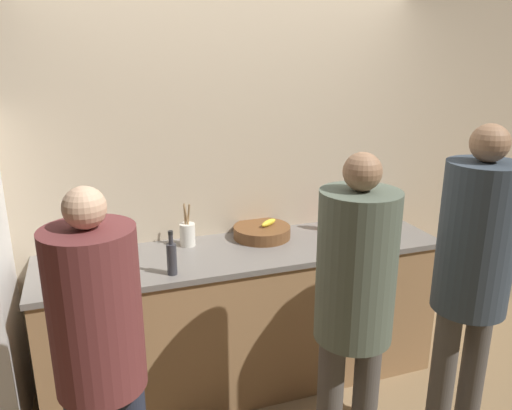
{
  "coord_description": "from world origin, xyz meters",
  "views": [
    {
      "loc": [
        -0.89,
        -2.4,
        2.14
      ],
      "look_at": [
        0.0,
        0.15,
        1.3
      ],
      "focal_mm": 35.0,
      "sensor_mm": 36.0,
      "label": 1
    }
  ],
  "objects_px": {
    "person_left": "(99,342)",
    "utensil_crock": "(188,234)",
    "fruit_bowl": "(262,232)",
    "bottle_green": "(361,209)",
    "person_center": "(354,295)",
    "person_right": "(473,267)",
    "bottle_dark": "(172,257)",
    "cup_blue": "(384,227)",
    "bottle_red": "(324,218)"
  },
  "relations": [
    {
      "from": "fruit_bowl",
      "to": "utensil_crock",
      "type": "height_order",
      "value": "utensil_crock"
    },
    {
      "from": "person_right",
      "to": "fruit_bowl",
      "type": "distance_m",
      "value": 1.33
    },
    {
      "from": "bottle_green",
      "to": "bottle_dark",
      "type": "distance_m",
      "value": 1.53
    },
    {
      "from": "fruit_bowl",
      "to": "bottle_dark",
      "type": "xyz_separation_m",
      "value": [
        -0.66,
        -0.38,
        0.06
      ]
    },
    {
      "from": "bottle_red",
      "to": "utensil_crock",
      "type": "bearing_deg",
      "value": 179.15
    },
    {
      "from": "person_left",
      "to": "bottle_dark",
      "type": "relative_size",
      "value": 6.51
    },
    {
      "from": "utensil_crock",
      "to": "bottle_green",
      "type": "bearing_deg",
      "value": 3.18
    },
    {
      "from": "bottle_red",
      "to": "bottle_dark",
      "type": "bearing_deg",
      "value": -161.36
    },
    {
      "from": "fruit_bowl",
      "to": "cup_blue",
      "type": "distance_m",
      "value": 0.84
    },
    {
      "from": "person_center",
      "to": "bottle_red",
      "type": "relative_size",
      "value": 8.31
    },
    {
      "from": "person_right",
      "to": "bottle_dark",
      "type": "distance_m",
      "value": 1.57
    },
    {
      "from": "person_left",
      "to": "fruit_bowl",
      "type": "xyz_separation_m",
      "value": [
        1.08,
        1.03,
        -0.01
      ]
    },
    {
      "from": "cup_blue",
      "to": "utensil_crock",
      "type": "bearing_deg",
      "value": 170.47
    },
    {
      "from": "bottle_green",
      "to": "fruit_bowl",
      "type": "bearing_deg",
      "value": -173.72
    },
    {
      "from": "bottle_green",
      "to": "bottle_red",
      "type": "bearing_deg",
      "value": -165.71
    },
    {
      "from": "person_center",
      "to": "bottle_dark",
      "type": "relative_size",
      "value": 6.76
    },
    {
      "from": "person_right",
      "to": "cup_blue",
      "type": "bearing_deg",
      "value": 84.56
    },
    {
      "from": "person_left",
      "to": "person_center",
      "type": "bearing_deg",
      "value": -2.75
    },
    {
      "from": "person_left",
      "to": "fruit_bowl",
      "type": "relative_size",
      "value": 4.39
    },
    {
      "from": "fruit_bowl",
      "to": "bottle_green",
      "type": "bearing_deg",
      "value": 6.28
    },
    {
      "from": "bottle_red",
      "to": "cup_blue",
      "type": "bearing_deg",
      "value": -30.29
    },
    {
      "from": "bottle_dark",
      "to": "cup_blue",
      "type": "xyz_separation_m",
      "value": [
        1.47,
        0.17,
        -0.06
      ]
    },
    {
      "from": "bottle_green",
      "to": "person_center",
      "type": "bearing_deg",
      "value": -121.79
    },
    {
      "from": "utensil_crock",
      "to": "bottle_red",
      "type": "bearing_deg",
      "value": -0.85
    },
    {
      "from": "person_left",
      "to": "cup_blue",
      "type": "relative_size",
      "value": 18.19
    },
    {
      "from": "person_left",
      "to": "bottle_dark",
      "type": "xyz_separation_m",
      "value": [
        0.42,
        0.65,
        0.05
      ]
    },
    {
      "from": "bottle_dark",
      "to": "cup_blue",
      "type": "height_order",
      "value": "bottle_dark"
    },
    {
      "from": "person_right",
      "to": "fruit_bowl",
      "type": "relative_size",
      "value": 4.82
    },
    {
      "from": "person_right",
      "to": "utensil_crock",
      "type": "xyz_separation_m",
      "value": [
        -1.22,
        1.13,
        -0.07
      ]
    },
    {
      "from": "person_left",
      "to": "utensil_crock",
      "type": "distance_m",
      "value": 1.2
    },
    {
      "from": "utensil_crock",
      "to": "bottle_green",
      "type": "distance_m",
      "value": 1.3
    },
    {
      "from": "cup_blue",
      "to": "bottle_red",
      "type": "bearing_deg",
      "value": 149.71
    },
    {
      "from": "cup_blue",
      "to": "person_center",
      "type": "bearing_deg",
      "value": -130.01
    },
    {
      "from": "bottle_green",
      "to": "person_left",
      "type": "bearing_deg",
      "value": -149.25
    },
    {
      "from": "fruit_bowl",
      "to": "bottle_green",
      "type": "xyz_separation_m",
      "value": [
        0.8,
        0.09,
        0.05
      ]
    },
    {
      "from": "utensil_crock",
      "to": "person_right",
      "type": "bearing_deg",
      "value": -42.72
    },
    {
      "from": "person_center",
      "to": "utensil_crock",
      "type": "relative_size",
      "value": 6.22
    },
    {
      "from": "bottle_dark",
      "to": "cup_blue",
      "type": "distance_m",
      "value": 1.49
    },
    {
      "from": "person_left",
      "to": "utensil_crock",
      "type": "xyz_separation_m",
      "value": [
        0.59,
        1.05,
        0.03
      ]
    },
    {
      "from": "person_center",
      "to": "person_left",
      "type": "bearing_deg",
      "value": 177.25
    },
    {
      "from": "person_center",
      "to": "bottle_green",
      "type": "distance_m",
      "value": 1.38
    },
    {
      "from": "person_right",
      "to": "bottle_green",
      "type": "xyz_separation_m",
      "value": [
        0.07,
        1.2,
        -0.06
      ]
    },
    {
      "from": "person_left",
      "to": "cup_blue",
      "type": "height_order",
      "value": "person_left"
    },
    {
      "from": "person_center",
      "to": "bottle_green",
      "type": "relative_size",
      "value": 7.66
    },
    {
      "from": "utensil_crock",
      "to": "cup_blue",
      "type": "bearing_deg",
      "value": -9.53
    },
    {
      "from": "person_center",
      "to": "person_right",
      "type": "distance_m",
      "value": 0.66
    },
    {
      "from": "bottle_green",
      "to": "bottle_dark",
      "type": "height_order",
      "value": "bottle_dark"
    },
    {
      "from": "person_left",
      "to": "person_center",
      "type": "relative_size",
      "value": 0.96
    },
    {
      "from": "person_center",
      "to": "fruit_bowl",
      "type": "relative_size",
      "value": 4.56
    },
    {
      "from": "bottle_green",
      "to": "bottle_dark",
      "type": "xyz_separation_m",
      "value": [
        -1.46,
        -0.47,
        0.01
      ]
    }
  ]
}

